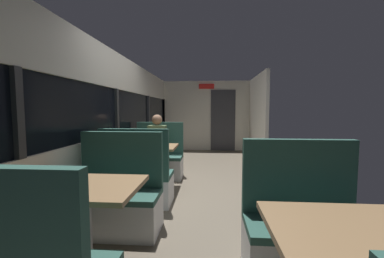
# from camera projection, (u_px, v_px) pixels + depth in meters

# --- Properties ---
(ground_plane) EXTENTS (3.30, 9.20, 0.02)m
(ground_plane) POSITION_uv_depth(u_px,v_px,m) (202.00, 192.00, 4.06)
(ground_plane) COLOR #665B4C
(carriage_window_panel_left) EXTENTS (0.09, 8.48, 2.30)m
(carriage_window_panel_left) POSITION_uv_depth(u_px,v_px,m) (116.00, 124.00, 4.08)
(carriage_window_panel_left) COLOR beige
(carriage_window_panel_left) RESTS_ON ground_plane
(carriage_end_bulkhead) EXTENTS (2.90, 0.11, 2.30)m
(carriage_end_bulkhead) POSITION_uv_depth(u_px,v_px,m) (208.00, 116.00, 8.13)
(carriage_end_bulkhead) COLOR beige
(carriage_end_bulkhead) RESTS_ON ground_plane
(carriage_aisle_panel_right) EXTENTS (0.08, 2.40, 2.30)m
(carriage_aisle_panel_right) POSITION_uv_depth(u_px,v_px,m) (257.00, 117.00, 6.84)
(carriage_aisle_panel_right) COLOR beige
(carriage_aisle_panel_right) RESTS_ON ground_plane
(dining_table_near_window) EXTENTS (0.90, 0.70, 0.74)m
(dining_table_near_window) POSITION_uv_depth(u_px,v_px,m) (85.00, 197.00, 2.00)
(dining_table_near_window) COLOR #9E9EA3
(dining_table_near_window) RESTS_ON ground_plane
(bench_near_window_facing_entry) EXTENTS (0.95, 0.50, 1.10)m
(bench_near_window_facing_entry) POSITION_uv_depth(u_px,v_px,m) (118.00, 202.00, 2.72)
(bench_near_window_facing_entry) COLOR silver
(bench_near_window_facing_entry) RESTS_ON ground_plane
(dining_table_mid_window) EXTENTS (0.90, 0.70, 0.74)m
(dining_table_mid_window) POSITION_uv_depth(u_px,v_px,m) (150.00, 152.00, 4.15)
(dining_table_mid_window) COLOR #9E9EA3
(dining_table_mid_window) RESTS_ON ground_plane
(bench_mid_window_facing_end) EXTENTS (0.95, 0.50, 1.10)m
(bench_mid_window_facing_end) POSITION_uv_depth(u_px,v_px,m) (138.00, 182.00, 3.48)
(bench_mid_window_facing_end) COLOR silver
(bench_mid_window_facing_end) RESTS_ON ground_plane
(bench_mid_window_facing_entry) EXTENTS (0.95, 0.50, 1.10)m
(bench_mid_window_facing_entry) POSITION_uv_depth(u_px,v_px,m) (159.00, 161.00, 4.87)
(bench_mid_window_facing_entry) COLOR silver
(bench_mid_window_facing_entry) RESTS_ON ground_plane
(dining_table_front_aisle) EXTENTS (0.90, 0.70, 0.74)m
(dining_table_front_aisle) POSITION_uv_depth(u_px,v_px,m) (357.00, 247.00, 1.27)
(dining_table_front_aisle) COLOR #9E9EA3
(dining_table_front_aisle) RESTS_ON ground_plane
(bench_front_aisle_facing_entry) EXTENTS (0.95, 0.50, 1.10)m
(bench_front_aisle_facing_entry) POSITION_uv_depth(u_px,v_px,m) (303.00, 236.00, 1.99)
(bench_front_aisle_facing_entry) COLOR silver
(bench_front_aisle_facing_entry) RESTS_ON ground_plane
(seated_passenger) EXTENTS (0.47, 0.55, 1.26)m
(seated_passenger) POSITION_uv_depth(u_px,v_px,m) (158.00, 151.00, 4.79)
(seated_passenger) COLOR #26262D
(seated_passenger) RESTS_ON ground_plane
(coffee_cup_primary) EXTENTS (0.07, 0.07, 0.09)m
(coffee_cup_primary) POSITION_uv_depth(u_px,v_px,m) (138.00, 143.00, 4.21)
(coffee_cup_primary) COLOR #26598C
(coffee_cup_primary) RESTS_ON dining_table_mid_window
(coffee_cup_secondary) EXTENTS (0.07, 0.07, 0.09)m
(coffee_cup_secondary) POSITION_uv_depth(u_px,v_px,m) (74.00, 176.00, 2.10)
(coffee_cup_secondary) COLOR #26598C
(coffee_cup_secondary) RESTS_ON dining_table_near_window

